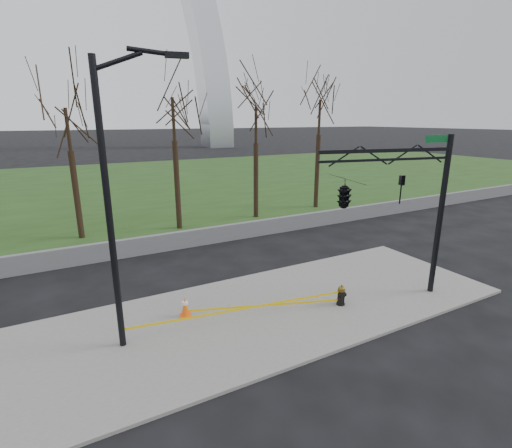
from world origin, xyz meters
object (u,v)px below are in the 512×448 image
traffic_cone (185,307)px  street_light (116,190)px  traffic_signal_mast (365,192)px  fire_hydrant (341,295)px

traffic_cone → street_light: size_ratio=0.08×
street_light → traffic_signal_mast: (7.68, -1.21, -0.55)m
traffic_cone → traffic_signal_mast: (5.76, -1.99, 3.70)m
street_light → traffic_cone: bearing=33.8°
traffic_cone → street_light: 4.73m
fire_hydrant → traffic_signal_mast: size_ratio=0.13×
traffic_cone → street_light: street_light is taller
fire_hydrant → traffic_cone: bearing=144.0°
fire_hydrant → traffic_cone: (-5.15, 1.85, -0.00)m
traffic_cone → street_light: bearing=-158.0°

